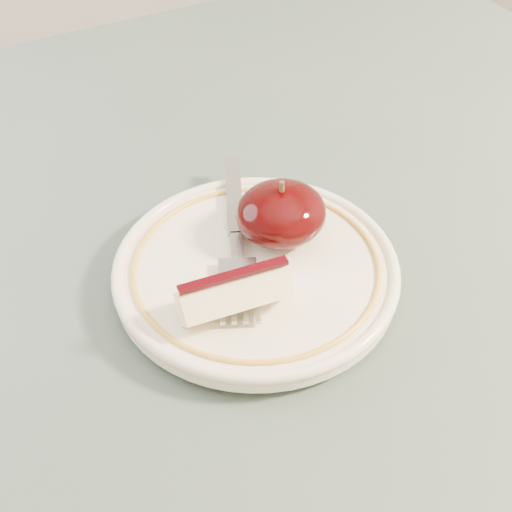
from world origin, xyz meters
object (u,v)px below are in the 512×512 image
table (288,339)px  fork (236,235)px  plate (256,270)px  apple_half (281,213)px

table → fork: size_ratio=5.13×
plate → fork: 0.03m
table → apple_half: size_ratio=13.29×
fork → apple_half: bearing=-82.4°
plate → apple_half: size_ratio=3.06×
plate → fork: fork is taller
apple_half → fork: 0.04m
table → apple_half: apple_half is taller
plate → apple_half: (0.03, 0.02, 0.03)m
fork → plate: bearing=-154.8°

